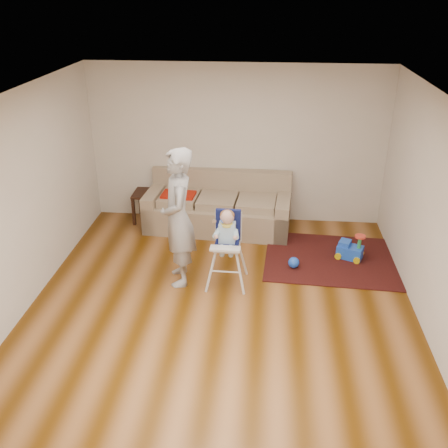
# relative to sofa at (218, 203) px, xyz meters

# --- Properties ---
(ground) EXTENTS (5.50, 5.50, 0.00)m
(ground) POSITION_rel_sofa_xyz_m (0.28, -2.30, -0.47)
(ground) COLOR #502C06
(ground) RESTS_ON ground
(room_envelope) EXTENTS (5.04, 5.52, 2.72)m
(room_envelope) POSITION_rel_sofa_xyz_m (0.28, -1.77, 1.41)
(room_envelope) COLOR beige
(room_envelope) RESTS_ON ground
(sofa) EXTENTS (2.48, 1.16, 0.94)m
(sofa) POSITION_rel_sofa_xyz_m (0.00, 0.00, 0.00)
(sofa) COLOR gray
(sofa) RESTS_ON ground
(side_table) EXTENTS (0.53, 0.53, 0.53)m
(side_table) POSITION_rel_sofa_xyz_m (-1.23, 0.22, -0.20)
(side_table) COLOR black
(side_table) RESTS_ON ground
(area_rug) EXTENTS (2.18, 1.68, 0.02)m
(area_rug) POSITION_rel_sofa_xyz_m (1.90, -0.94, -0.46)
(area_rug) COLOR black
(area_rug) RESTS_ON ground
(ride_on_toy) EXTENTS (0.45, 0.39, 0.41)m
(ride_on_toy) POSITION_rel_sofa_xyz_m (2.12, -0.88, -0.25)
(ride_on_toy) COLOR blue
(ride_on_toy) RESTS_ON area_rug
(toy_ball) EXTENTS (0.17, 0.17, 0.17)m
(toy_ball) POSITION_rel_sofa_xyz_m (1.26, -1.26, -0.37)
(toy_ball) COLOR blue
(toy_ball) RESTS_ON area_rug
(high_chair) EXTENTS (0.53, 0.53, 1.13)m
(high_chair) POSITION_rel_sofa_xyz_m (0.31, -1.74, 0.08)
(high_chair) COLOR silver
(high_chair) RESTS_ON ground
(adult) EXTENTS (0.62, 0.80, 1.94)m
(adult) POSITION_rel_sofa_xyz_m (-0.36, -1.72, 0.50)
(adult) COLOR gray
(adult) RESTS_ON ground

